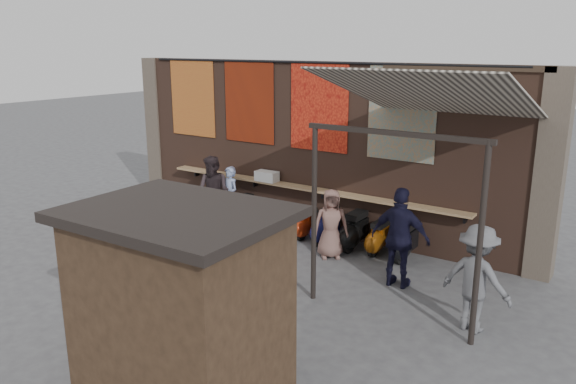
% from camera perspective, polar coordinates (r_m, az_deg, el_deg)
% --- Properties ---
extents(ground, '(70.00, 70.00, 0.00)m').
position_cam_1_polar(ground, '(11.74, -4.67, -7.13)').
color(ground, '#474749').
rests_on(ground, ground).
extents(brick_wall, '(10.00, 0.40, 4.00)m').
position_cam_1_polar(brick_wall, '(13.31, 2.48, 4.51)').
color(brick_wall, brown).
rests_on(brick_wall, ground).
extents(pier_left, '(0.50, 0.50, 4.00)m').
position_cam_1_polar(pier_left, '(16.61, -13.02, 6.22)').
color(pier_left, '#4C4238').
rests_on(pier_left, ground).
extents(pier_right, '(0.50, 0.50, 4.00)m').
position_cam_1_polar(pier_right, '(11.51, 25.04, 1.47)').
color(pier_right, '#4C4238').
rests_on(pier_right, ground).
extents(eating_counter, '(8.00, 0.32, 0.05)m').
position_cam_1_polar(eating_counter, '(13.20, 1.59, 0.43)').
color(eating_counter, '#9E7A51').
rests_on(eating_counter, brick_wall).
extents(shelf_box, '(0.56, 0.30, 0.25)m').
position_cam_1_polar(shelf_box, '(13.72, -2.17, 1.62)').
color(shelf_box, white).
rests_on(shelf_box, eating_counter).
extents(tapestry_redgold, '(1.50, 0.02, 2.00)m').
position_cam_1_polar(tapestry_redgold, '(15.21, -9.68, 9.41)').
color(tapestry_redgold, maroon).
rests_on(tapestry_redgold, brick_wall).
extents(tapestry_sun, '(1.50, 0.02, 2.00)m').
position_cam_1_polar(tapestry_sun, '(13.96, -3.97, 9.12)').
color(tapestry_sun, red).
rests_on(tapestry_sun, brick_wall).
extents(tapestry_orange, '(1.50, 0.02, 2.00)m').
position_cam_1_polar(tapestry_orange, '(12.83, 3.15, 8.63)').
color(tapestry_orange, red).
rests_on(tapestry_orange, brick_wall).
extents(tapestry_multi, '(1.50, 0.02, 2.00)m').
position_cam_1_polar(tapestry_multi, '(11.92, 11.48, 7.88)').
color(tapestry_multi, teal).
rests_on(tapestry_multi, brick_wall).
extents(hang_rail, '(9.50, 0.06, 0.06)m').
position_cam_1_polar(hang_rail, '(12.91, 2.02, 13.04)').
color(hang_rail, black).
rests_on(hang_rail, brick_wall).
extents(scooter_stool_0, '(0.36, 0.79, 0.75)m').
position_cam_1_polar(scooter_stool_0, '(14.83, -8.25, -1.00)').
color(scooter_stool_0, '#0B5219').
rests_on(scooter_stool_0, ground).
extents(scooter_stool_1, '(0.35, 0.77, 0.73)m').
position_cam_1_polar(scooter_stool_1, '(14.46, -6.62, -1.38)').
color(scooter_stool_1, navy).
rests_on(scooter_stool_1, ground).
extents(scooter_stool_2, '(0.34, 0.76, 0.72)m').
position_cam_1_polar(scooter_stool_2, '(14.08, -4.66, -1.82)').
color(scooter_stool_2, navy).
rests_on(scooter_stool_2, ground).
extents(scooter_stool_3, '(0.32, 0.71, 0.67)m').
position_cam_1_polar(scooter_stool_3, '(13.67, -2.81, -2.40)').
color(scooter_stool_3, '#A41519').
rests_on(scooter_stool_3, ground).
extents(scooter_stool_4, '(0.33, 0.73, 0.70)m').
position_cam_1_polar(scooter_stool_4, '(13.31, -0.55, -2.81)').
color(scooter_stool_4, navy).
rests_on(scooter_stool_4, ground).
extents(scooter_stool_5, '(0.32, 0.71, 0.68)m').
position_cam_1_polar(scooter_stool_5, '(13.03, 1.87, -3.26)').
color(scooter_stool_5, '#9D260C').
rests_on(scooter_stool_5, ground).
extents(scooter_stool_6, '(0.38, 0.85, 0.80)m').
position_cam_1_polar(scooter_stool_6, '(12.66, 3.94, -3.53)').
color(scooter_stool_6, '#151850').
rests_on(scooter_stool_6, ground).
extents(scooter_stool_7, '(0.39, 0.87, 0.83)m').
position_cam_1_polar(scooter_stool_7, '(12.37, 6.77, -3.99)').
color(scooter_stool_7, black).
rests_on(scooter_stool_7, ground).
extents(scooter_stool_8, '(0.33, 0.74, 0.70)m').
position_cam_1_polar(scooter_stool_8, '(12.20, 9.16, -4.65)').
color(scooter_stool_8, '#8A450C').
rests_on(scooter_stool_8, ground).
extents(scooter_stool_9, '(0.37, 0.83, 0.79)m').
position_cam_1_polar(scooter_stool_9, '(11.94, 11.81, -5.00)').
color(scooter_stool_9, black).
rests_on(scooter_stool_9, ground).
extents(diner_left, '(0.63, 0.51, 1.49)m').
position_cam_1_polar(diner_left, '(13.89, -5.90, -0.43)').
color(diner_left, '#8EA0CF').
rests_on(diner_left, ground).
extents(diner_right, '(0.96, 0.81, 1.78)m').
position_cam_1_polar(diner_right, '(13.71, -7.55, -0.06)').
color(diner_right, '#2C2225').
rests_on(diner_right, ground).
extents(shopper_navy, '(1.13, 0.51, 1.89)m').
position_cam_1_polar(shopper_navy, '(10.49, 11.33, -4.60)').
color(shopper_navy, black).
rests_on(shopper_navy, ground).
extents(shopper_grey, '(1.21, 0.81, 1.73)m').
position_cam_1_polar(shopper_grey, '(9.25, 18.60, -8.34)').
color(shopper_grey, '#5B5C61').
rests_on(shopper_grey, ground).
extents(shopper_tan, '(0.86, 0.81, 1.48)m').
position_cam_1_polar(shopper_tan, '(11.78, 4.39, -3.23)').
color(shopper_tan, '#815B52').
rests_on(shopper_tan, ground).
extents(market_stall, '(2.28, 1.74, 2.42)m').
position_cam_1_polar(market_stall, '(7.07, -10.74, -12.10)').
color(market_stall, black).
rests_on(market_stall, ground).
extents(stall_roof, '(2.56, 2.00, 0.12)m').
position_cam_1_polar(stall_roof, '(6.60, -11.27, -2.19)').
color(stall_roof, black).
rests_on(stall_roof, market_stall).
extents(stall_sign, '(1.20, 0.07, 0.50)m').
position_cam_1_polar(stall_sign, '(7.44, -6.35, -5.92)').
color(stall_sign, gold).
rests_on(stall_sign, market_stall).
extents(stall_shelf, '(1.86, 0.15, 0.06)m').
position_cam_1_polar(stall_shelf, '(7.79, -6.16, -11.93)').
color(stall_shelf, '#473321').
rests_on(stall_shelf, market_stall).
extents(awning_canvas, '(3.20, 3.28, 0.97)m').
position_cam_1_polar(awning_canvas, '(9.96, 14.43, 9.58)').
color(awning_canvas, beige).
rests_on(awning_canvas, brick_wall).
extents(awning_ledger, '(3.30, 0.08, 0.12)m').
position_cam_1_polar(awning_ledger, '(11.44, 17.39, 12.01)').
color(awning_ledger, '#33261C').
rests_on(awning_ledger, brick_wall).
extents(awning_header, '(3.00, 0.08, 0.08)m').
position_cam_1_polar(awning_header, '(8.63, 10.75, 5.89)').
color(awning_header, black).
rests_on(awning_header, awning_post_left).
extents(awning_post_left, '(0.09, 0.09, 3.10)m').
position_cam_1_polar(awning_post_left, '(9.61, 2.67, -2.32)').
color(awning_post_left, black).
rests_on(awning_post_left, ground).
extents(awning_post_right, '(0.09, 0.09, 3.10)m').
position_cam_1_polar(awning_post_right, '(8.56, 18.88, -5.32)').
color(awning_post_right, black).
rests_on(awning_post_right, ground).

